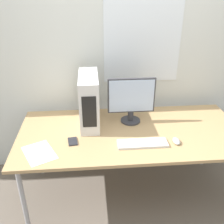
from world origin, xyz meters
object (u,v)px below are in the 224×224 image
object	(u,v)px
monitor_main	(131,99)
mouse	(176,141)
pc_tower	(89,100)
cell_phone	(73,141)
keyboard	(143,143)

from	to	relation	value
monitor_main	mouse	world-z (taller)	monitor_main
pc_tower	monitor_main	xyz separation A→B (m)	(0.39, -0.01, -0.00)
mouse	pc_tower	bearing A→B (deg)	150.50
pc_tower	mouse	bearing A→B (deg)	-29.50
monitor_main	cell_phone	world-z (taller)	monitor_main
pc_tower	mouse	xyz separation A→B (m)	(0.72, -0.40, -0.22)
monitor_main	keyboard	bearing A→B (deg)	-84.13
mouse	cell_phone	bearing A→B (deg)	174.40
pc_tower	monitor_main	distance (m)	0.39
pc_tower	cell_phone	bearing A→B (deg)	-114.97
monitor_main	keyboard	xyz separation A→B (m)	(0.04, -0.40, -0.22)
pc_tower	keyboard	distance (m)	0.63
mouse	cell_phone	distance (m)	0.87
pc_tower	mouse	distance (m)	0.85
mouse	monitor_main	bearing A→B (deg)	129.75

